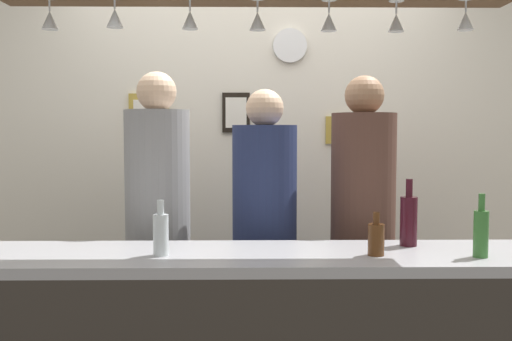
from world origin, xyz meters
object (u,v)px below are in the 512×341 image
at_px(picture_frame_lower_pair, 348,130).
at_px(picture_frame_caricature, 149,120).
at_px(bottle_soda_clear, 161,233).
at_px(bottle_beer_green_import, 481,232).
at_px(wall_clock, 290,46).
at_px(person_middle_navy_shirt, 265,216).
at_px(person_right_brown_shirt, 363,207).
at_px(bottle_beer_brown_stubby, 376,238).
at_px(bottle_wine_dark_red, 409,220).
at_px(picture_frame_crest, 236,113).
at_px(person_left_grey_shirt, 158,205).

bearing_deg(picture_frame_lower_pair, picture_frame_caricature, 180.00).
bearing_deg(bottle_soda_clear, picture_frame_caricature, 101.08).
xyz_separation_m(bottle_beer_green_import, wall_clock, (-0.67, 1.50, 0.96)).
distance_m(person_middle_navy_shirt, bottle_soda_clear, 0.81).
bearing_deg(person_right_brown_shirt, person_middle_navy_shirt, 180.00).
xyz_separation_m(person_middle_navy_shirt, bottle_beer_brown_stubby, (0.44, -0.69, 0.01)).
distance_m(person_right_brown_shirt, picture_frame_lower_pair, 0.88).
height_order(picture_frame_lower_pair, wall_clock, wall_clock).
xyz_separation_m(bottle_wine_dark_red, picture_frame_caricature, (-1.36, 1.27, 0.47)).
bearing_deg(bottle_wine_dark_red, person_middle_navy_shirt, 142.13).
bearing_deg(bottle_beer_green_import, bottle_wine_dark_red, 133.61).
bearing_deg(bottle_beer_green_import, bottle_soda_clear, 177.68).
distance_m(person_middle_navy_shirt, picture_frame_lower_pair, 1.07).
distance_m(picture_frame_lower_pair, wall_clock, 0.67).
height_order(person_middle_navy_shirt, picture_frame_lower_pair, person_middle_navy_shirt).
distance_m(bottle_wine_dark_red, bottle_beer_green_import, 0.33).
bearing_deg(bottle_beer_brown_stubby, picture_frame_caricature, 128.55).
relative_size(person_middle_navy_shirt, bottle_wine_dark_red, 5.60).
relative_size(bottle_soda_clear, wall_clock, 1.05).
height_order(bottle_beer_green_import, bottle_soda_clear, bottle_beer_green_import).
distance_m(person_middle_navy_shirt, picture_frame_crest, 0.98).
bearing_deg(bottle_wine_dark_red, picture_frame_crest, 121.95).
relative_size(person_right_brown_shirt, picture_frame_caricature, 5.15).
bearing_deg(picture_frame_caricature, bottle_soda_clear, -78.92).
relative_size(picture_frame_caricature, picture_frame_lower_pair, 1.13).
xyz_separation_m(picture_frame_crest, picture_frame_caricature, (-0.57, 0.00, -0.05)).
distance_m(person_middle_navy_shirt, wall_clock, 1.28).
height_order(person_left_grey_shirt, picture_frame_crest, person_left_grey_shirt).
bearing_deg(picture_frame_crest, picture_frame_lower_pair, 0.00).
relative_size(person_left_grey_shirt, picture_frame_caricature, 5.21).
distance_m(person_right_brown_shirt, bottle_beer_brown_stubby, 0.70).
distance_m(bottle_beer_green_import, picture_frame_lower_pair, 1.59).
bearing_deg(wall_clock, picture_frame_lower_pair, 0.92).
relative_size(bottle_wine_dark_red, wall_clock, 1.36).
height_order(person_right_brown_shirt, wall_clock, wall_clock).
relative_size(person_left_grey_shirt, person_right_brown_shirt, 1.01).
bearing_deg(person_right_brown_shirt, picture_frame_lower_pair, 86.00).
distance_m(bottle_beer_brown_stubby, picture_frame_crest, 1.69).
bearing_deg(bottle_wine_dark_red, wall_clock, 109.25).
height_order(bottle_beer_brown_stubby, picture_frame_caricature, picture_frame_caricature).
distance_m(person_left_grey_shirt, wall_clock, 1.43).
xyz_separation_m(person_right_brown_shirt, picture_frame_caricature, (-1.25, 0.78, 0.47)).
bearing_deg(bottle_beer_green_import, bottle_beer_brown_stubby, 174.59).
xyz_separation_m(person_right_brown_shirt, picture_frame_crest, (-0.69, 0.78, 0.52)).
xyz_separation_m(picture_frame_crest, wall_clock, (0.35, -0.01, 0.43)).
height_order(bottle_soda_clear, picture_frame_lower_pair, picture_frame_lower_pair).
relative_size(person_middle_navy_shirt, picture_frame_caricature, 4.94).
xyz_separation_m(bottle_soda_clear, picture_frame_lower_pair, (1.02, 1.46, 0.42)).
height_order(bottle_beer_brown_stubby, picture_frame_lower_pair, picture_frame_lower_pair).
xyz_separation_m(bottle_wine_dark_red, bottle_soda_clear, (-1.08, -0.19, -0.03)).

